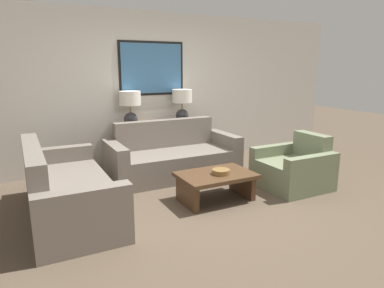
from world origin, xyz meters
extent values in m
plane|color=brown|center=(0.00, 0.00, 0.00)|extent=(20.00, 20.00, 0.00)
cube|color=beige|center=(0.00, 2.35, 1.32)|extent=(7.95, 0.10, 2.65)
cube|color=black|center=(0.00, 2.29, 1.70)|extent=(1.18, 0.01, 0.92)
cube|color=teal|center=(0.00, 2.29, 1.70)|extent=(1.10, 0.02, 0.84)
cube|color=brown|center=(0.00, 2.08, 0.37)|extent=(1.49, 0.37, 0.73)
cylinder|color=#333338|center=(-0.48, 2.08, 0.74)|extent=(0.20, 0.20, 0.02)
sphere|color=#333338|center=(-0.48, 2.08, 0.87)|extent=(0.23, 0.23, 0.23)
cylinder|color=#8C7A51|center=(-0.48, 2.08, 1.05)|extent=(0.02, 0.02, 0.12)
cylinder|color=white|center=(-0.48, 2.08, 1.22)|extent=(0.35, 0.35, 0.23)
cylinder|color=#333338|center=(0.48, 2.08, 0.74)|extent=(0.20, 0.20, 0.02)
sphere|color=#333338|center=(0.48, 2.08, 0.87)|extent=(0.23, 0.23, 0.23)
cylinder|color=#8C7A51|center=(0.48, 2.08, 1.05)|extent=(0.02, 0.02, 0.12)
cylinder|color=white|center=(0.48, 2.08, 1.22)|extent=(0.35, 0.35, 0.23)
cube|color=slate|center=(0.00, 1.31, 0.21)|extent=(1.70, 0.73, 0.42)
cube|color=slate|center=(0.00, 1.76, 0.44)|extent=(1.70, 0.18, 0.87)
cube|color=slate|center=(-0.94, 1.40, 0.31)|extent=(0.18, 0.91, 0.63)
cube|color=slate|center=(0.94, 1.40, 0.31)|extent=(0.18, 0.91, 0.63)
cube|color=slate|center=(-1.60, 0.63, 0.21)|extent=(0.73, 1.70, 0.42)
cube|color=slate|center=(-2.06, 0.63, 0.44)|extent=(0.18, 1.70, 0.87)
cube|color=slate|center=(-1.69, -0.31, 0.31)|extent=(0.91, 0.18, 0.63)
cube|color=slate|center=(-1.69, 1.57, 0.31)|extent=(0.91, 0.18, 0.63)
cube|color=#4C331E|center=(0.07, 0.22, 0.34)|extent=(0.97, 0.66, 0.05)
cube|color=#4C331E|center=(-0.35, 0.22, 0.16)|extent=(0.07, 0.53, 0.32)
cube|color=#4C331E|center=(0.49, 0.22, 0.16)|extent=(0.07, 0.53, 0.32)
cylinder|color=olive|center=(0.12, 0.17, 0.40)|extent=(0.23, 0.23, 0.06)
cube|color=#707A5B|center=(1.23, 0.15, 0.20)|extent=(0.72, 0.60, 0.40)
cube|color=#707A5B|center=(1.68, 0.15, 0.39)|extent=(0.18, 0.60, 0.77)
cube|color=#707A5B|center=(1.32, 0.52, 0.28)|extent=(0.90, 0.14, 0.56)
cube|color=#707A5B|center=(1.32, -0.22, 0.28)|extent=(0.90, 0.14, 0.56)
camera|label=1|loc=(-2.16, -3.43, 1.73)|focal=32.00mm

